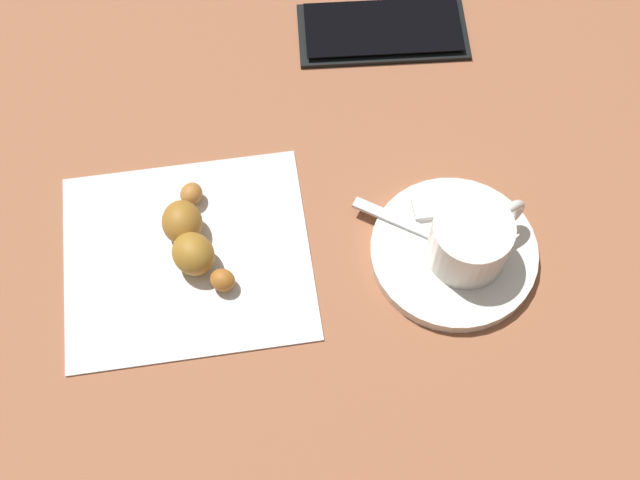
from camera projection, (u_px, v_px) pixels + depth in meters
name	position (u px, v px, depth m)	size (l,w,h in m)	color
ground_plane	(321.00, 254.00, 0.68)	(1.80, 1.80, 0.00)	#9D5F3F
saucer	(453.00, 253.00, 0.68)	(0.13, 0.13, 0.01)	white
espresso_cup	(471.00, 239.00, 0.65)	(0.07, 0.07, 0.05)	white
teaspoon	(449.00, 241.00, 0.67)	(0.12, 0.06, 0.01)	silver
sugar_packet	(451.00, 205.00, 0.68)	(0.06, 0.02, 0.01)	white
napkin	(187.00, 256.00, 0.68)	(0.19, 0.17, 0.00)	white
croissant	(190.00, 237.00, 0.67)	(0.07, 0.10, 0.03)	#B07232
cell_phone	(383.00, 30.00, 0.78)	(0.16, 0.10, 0.01)	black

